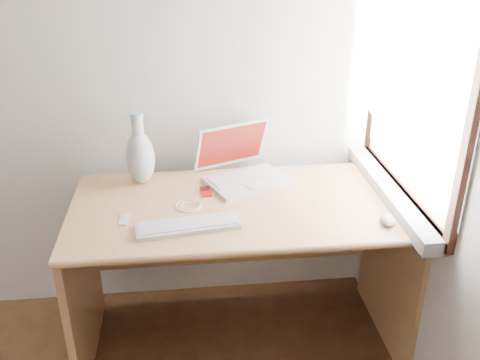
{
  "coord_description": "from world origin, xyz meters",
  "views": [
    {
      "loc": [
        0.8,
        -0.72,
        1.85
      ],
      "look_at": [
        1.03,
        1.35,
        0.85
      ],
      "focal_mm": 40.0,
      "sensor_mm": 36.0,
      "label": 1
    }
  ],
  "objects": [
    {
      "name": "desk",
      "position": [
        1.03,
        1.38,
        0.55
      ],
      "size": [
        1.46,
        0.73,
        0.77
      ],
      "color": "tan",
      "rests_on": "floor"
    },
    {
      "name": "cable_coil",
      "position": [
        0.8,
        1.29,
        0.77
      ],
      "size": [
        0.13,
        0.13,
        0.01
      ],
      "primitive_type": "torus",
      "rotation": [
        0.0,
        0.0,
        0.17
      ],
      "color": "silver",
      "rests_on": "desk"
    },
    {
      "name": "external_keyboard",
      "position": [
        0.8,
        1.11,
        0.78
      ],
      "size": [
        0.42,
        0.18,
        0.02
      ],
      "rotation": [
        0.0,
        0.0,
        0.14
      ],
      "color": "silver",
      "rests_on": "desk"
    },
    {
      "name": "mouse",
      "position": [
        1.6,
        1.06,
        0.79
      ],
      "size": [
        0.07,
        0.1,
        0.03
      ],
      "primitive_type": "ellipsoid",
      "rotation": [
        0.0,
        0.0,
        -0.18
      ],
      "color": "silver",
      "rests_on": "desk"
    },
    {
      "name": "vase",
      "position": [
        0.6,
        1.54,
        0.91
      ],
      "size": [
        0.13,
        0.13,
        0.34
      ],
      "color": "silver",
      "rests_on": "desk"
    },
    {
      "name": "ipod",
      "position": [
        0.88,
        1.41,
        0.77
      ],
      "size": [
        0.05,
        0.1,
        0.01
      ],
      "rotation": [
        0.0,
        0.0,
        0.06
      ],
      "color": "#B00E0C",
      "rests_on": "desk"
    },
    {
      "name": "back_wall",
      "position": [
        0.0,
        1.75,
        1.3
      ],
      "size": [
        3.5,
        0.04,
        2.6
      ],
      "primitive_type": "cube",
      "color": "silver",
      "rests_on": "floor"
    },
    {
      "name": "laptop",
      "position": [
        1.09,
        1.54,
        0.83
      ],
      "size": [
        0.43,
        0.43,
        0.25
      ],
      "rotation": [
        0.0,
        0.0,
        0.39
      ],
      "color": "silver",
      "rests_on": "desk"
    },
    {
      "name": "window",
      "position": [
        1.72,
        1.3,
        1.28
      ],
      "size": [
        0.11,
        0.99,
        1.1
      ],
      "color": "white",
      "rests_on": "right_wall"
    },
    {
      "name": "remote",
      "position": [
        0.54,
        1.2,
        0.77
      ],
      "size": [
        0.04,
        0.09,
        0.01
      ],
      "primitive_type": "cube",
      "rotation": [
        0.0,
        0.0,
        -0.04
      ],
      "color": "silver",
      "rests_on": "desk"
    }
  ]
}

